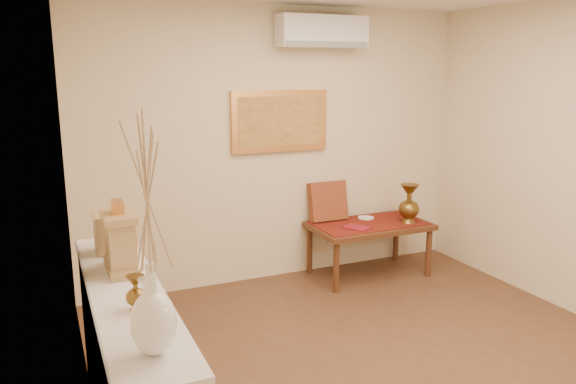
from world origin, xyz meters
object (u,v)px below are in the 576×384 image
low_table (369,230)px  wooden_chest (108,233)px  white_vase (149,238)px  brass_urn_tall (409,199)px  mantel_clock (120,241)px  display_ledge (131,374)px

low_table → wooden_chest: bearing=-155.7°
white_vase → brass_urn_tall: bearing=39.3°
brass_urn_tall → white_vase: bearing=-140.7°
low_table → white_vase: bearing=-135.4°
wooden_chest → low_table: size_ratio=0.20×
mantel_clock → wooden_chest: bearing=94.2°
brass_urn_tall → wooden_chest: size_ratio=1.98×
white_vase → display_ledge: 1.23m
brass_urn_tall → display_ledge: bearing=-150.4°
mantel_clock → low_table: bearing=30.9°
brass_urn_tall → wooden_chest: wooden_chest is taller
brass_urn_tall → display_ledge: size_ratio=0.24×
mantel_clock → display_ledge: bearing=-94.8°
white_vase → mantel_clock: (0.01, 1.04, -0.31)m
display_ledge → mantel_clock: size_ratio=4.93×
display_ledge → brass_urn_tall: bearing=29.6°
brass_urn_tall → low_table: (-0.37, 0.15, -0.32)m
white_vase → low_table: 3.87m
white_vase → low_table: white_vase is taller
white_vase → display_ledge: white_vase is taller
brass_urn_tall → mantel_clock: (-3.02, -1.44, 0.35)m
white_vase → low_table: bearing=44.6°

